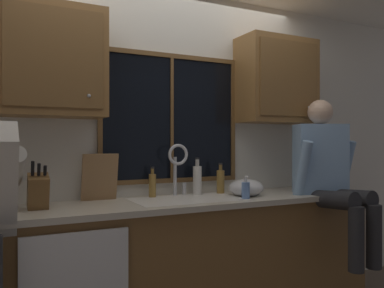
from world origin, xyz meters
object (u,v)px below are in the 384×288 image
Objects in this scene: person_sitting_on_counter at (329,171)px; soap_dispenser at (246,190)px; knife_block at (38,192)px; bottle_green_glass at (152,185)px; mixing_bowl at (246,188)px; cutting_board at (100,177)px; bottle_tall_clear at (221,181)px; bottle_amber_small at (197,179)px.

person_sitting_on_counter is 0.74m from soap_dispenser.
knife_block is 0.85m from bottle_green_glass.
mixing_bowl is at bearing 158.87° from person_sitting_on_counter.
mixing_bowl is at bearing -18.80° from bottle_green_glass.
mixing_bowl is (1.08, -0.24, -0.10)m from cutting_board.
person_sitting_on_counter is 2.15m from knife_block.
knife_block is 0.48m from cutting_board.
person_sitting_on_counter is 7.39× the size of soap_dispenser.
knife_block reaches higher than bottle_tall_clear.
bottle_amber_small is at bearing 175.61° from bottle_tall_clear.
soap_dispenser is 0.69× the size of bottle_tall_clear.
cutting_board is 0.97m from bottle_tall_clear.
cutting_board is 1.38× the size of bottle_tall_clear.
person_sitting_on_counter is 0.68m from mixing_bowl.
person_sitting_on_counter reaches higher than mixing_bowl.
mixing_bowl is at bearing -61.74° from bottle_tall_clear.
bottle_amber_small is at bearing 153.88° from person_sitting_on_counter.
knife_block is at bearing -165.90° from bottle_green_glass.
soap_dispenser is at bearing -88.52° from bottle_tall_clear.
person_sitting_on_counter reaches higher than bottle_tall_clear.
bottle_tall_clear is at bearing -2.99° from bottle_green_glass.
bottle_green_glass reaches higher than soap_dispenser.
bottle_tall_clear is 0.21m from bottle_amber_small.
soap_dispenser is (0.98, -0.39, -0.10)m from cutting_board.
bottle_green_glass is 0.78× the size of bottle_amber_small.
person_sitting_on_counter is 1.05m from bottle_amber_small.
bottle_green_glass is at bearing 147.21° from soap_dispenser.
knife_block reaches higher than mixing_bowl.
bottle_green_glass is at bearing 177.79° from bottle_amber_small.
bottle_tall_clear is at bearing 91.48° from soap_dispenser.
cutting_board reaches higher than bottle_green_glass.
bottle_tall_clear is at bearing 7.19° from knife_block.
person_sitting_on_counter is 5.13× the size of bottle_tall_clear.
soap_dispenser is 0.58× the size of bottle_amber_small.
bottle_amber_small is (-0.20, 0.02, 0.02)m from bottle_tall_clear.
cutting_board is 1.26× the size of mixing_bowl.
person_sitting_on_counter is at bearing -7.18° from knife_block.
cutting_board is 1.11m from mixing_bowl.
bottle_amber_small reaches higher than bottle_tall_clear.
cutting_board is 0.40m from bottle_green_glass.
knife_block reaches higher than bottle_amber_small.
person_sitting_on_counter is 1.40m from bottle_green_glass.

